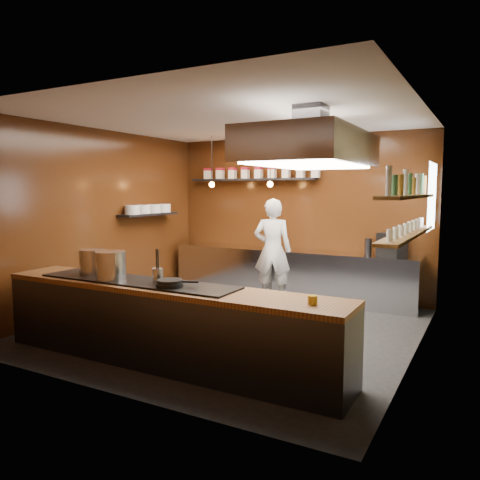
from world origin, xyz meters
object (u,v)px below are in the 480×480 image
Objects in this scene: extractor_hood at (310,148)px; stockpot_small at (111,265)px; stockpot_large at (92,262)px; chef at (273,250)px; espresso_machine at (392,244)px.

extractor_hood is 5.64× the size of stockpot_small.
stockpot_large is 0.47m from stockpot_small.
stockpot_small is (0.45, -0.14, 0.01)m from stockpot_large.
chef is at bearing 81.17° from stockpot_small.
chef is at bearing 73.46° from stockpot_large.
stockpot_large is 0.91× the size of stockpot_small.
stockpot_large is 3.47m from chef.
espresso_machine is (2.52, 3.92, -0.01)m from stockpot_small.
chef is (0.54, 3.47, -0.18)m from stockpot_small.
espresso_machine is (0.50, 2.64, -1.41)m from extractor_hood.
extractor_hood is 2.77m from stockpot_small.
stockpot_large is at bearing 57.74° from chef.
stockpot_large is 0.83× the size of espresso_machine.
extractor_hood is at bearing 108.44° from chef.
extractor_hood is 6.21× the size of stockpot_large.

